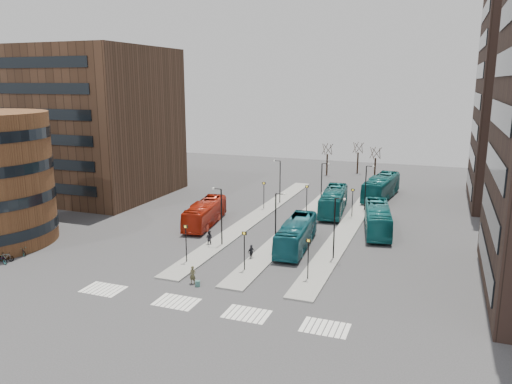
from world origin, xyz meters
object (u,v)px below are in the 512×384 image
(teal_bus_d, at_px, (381,187))
(teal_bus_a, at_px, (296,234))
(bicycle_near, at_px, (2,259))
(bicycle_far, at_px, (21,251))
(suitcase, at_px, (198,284))
(traveller, at_px, (193,275))
(bicycle_mid, at_px, (6,257))
(commuter_a, at_px, (209,238))
(red_bus, at_px, (205,213))
(commuter_c, at_px, (283,248))
(teal_bus_c, at_px, (378,218))
(teal_bus_b, at_px, (333,201))
(commuter_b, at_px, (251,252))

(teal_bus_d, bearing_deg, teal_bus_a, -94.91)
(bicycle_near, xyz_separation_m, bicycle_far, (0.00, 2.44, -0.03))
(suitcase, distance_m, bicycle_far, 20.18)
(traveller, bearing_deg, bicycle_mid, -179.45)
(commuter_a, height_order, bicycle_near, commuter_a)
(teal_bus_a, relative_size, commuter_a, 6.72)
(teal_bus_a, height_order, bicycle_near, teal_bus_a)
(bicycle_near, bearing_deg, teal_bus_a, -49.38)
(teal_bus_a, relative_size, bicycle_near, 6.05)
(teal_bus_a, xyz_separation_m, commuter_a, (-8.94, -2.39, -0.70))
(red_bus, xyz_separation_m, commuter_c, (12.28, -7.39, -0.56))
(teal_bus_a, xyz_separation_m, traveller, (-5.71, -12.29, -0.70))
(teal_bus_c, height_order, commuter_c, teal_bus_c)
(teal_bus_a, bearing_deg, bicycle_mid, -155.62)
(red_bus, bearing_deg, bicycle_near, -131.68)
(suitcase, relative_size, red_bus, 0.05)
(teal_bus_c, bearing_deg, traveller, -130.94)
(commuter_a, height_order, bicycle_far, commuter_a)
(teal_bus_b, relative_size, teal_bus_c, 1.01)
(red_bus, relative_size, commuter_c, 5.82)
(teal_bus_c, height_order, teal_bus_d, teal_bus_d)
(red_bus, xyz_separation_m, bicycle_far, (-12.43, -16.37, -1.02))
(teal_bus_d, distance_m, commuter_c, 29.95)
(suitcase, height_order, teal_bus_c, teal_bus_c)
(red_bus, xyz_separation_m, teal_bus_d, (18.30, 21.94, 0.26))
(teal_bus_c, xyz_separation_m, commuter_c, (-7.71, -11.91, -0.68))
(traveller, bearing_deg, commuter_a, 104.10)
(suitcase, xyz_separation_m, commuter_c, (4.54, 9.73, 0.65))
(commuter_b, bearing_deg, bicycle_far, 131.01)
(bicycle_near, bearing_deg, teal_bus_b, -29.71)
(teal_bus_a, bearing_deg, suitcase, -116.16)
(traveller, distance_m, commuter_c, 10.72)
(commuter_b, bearing_deg, bicycle_mid, 135.45)
(commuter_b, relative_size, bicycle_far, 0.91)
(commuter_a, height_order, bicycle_mid, commuter_a)
(red_bus, relative_size, teal_bus_d, 0.85)
(teal_bus_c, bearing_deg, teal_bus_a, -138.35)
(suitcase, height_order, commuter_b, commuter_b)
(red_bus, relative_size, bicycle_mid, 6.92)
(red_bus, distance_m, teal_bus_b, 17.46)
(commuter_a, bearing_deg, bicycle_near, 31.65)
(teal_bus_a, distance_m, commuter_b, 5.88)
(red_bus, distance_m, teal_bus_d, 28.57)
(teal_bus_a, relative_size, teal_bus_b, 0.94)
(commuter_a, relative_size, bicycle_far, 0.96)
(bicycle_near, bearing_deg, commuter_a, -42.74)
(teal_bus_b, relative_size, traveller, 7.19)
(teal_bus_a, xyz_separation_m, bicycle_mid, (-25.23, -13.83, -1.05))
(teal_bus_d, bearing_deg, commuter_b, -98.59)
(red_bus, xyz_separation_m, commuter_a, (3.86, -6.87, -0.66))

